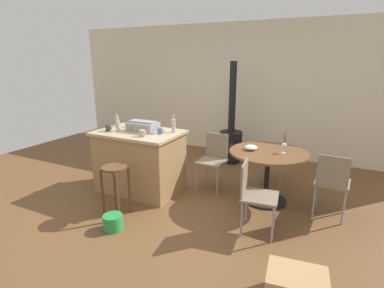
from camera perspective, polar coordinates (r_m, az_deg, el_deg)
name	(u,v)px	position (r m, az deg, el deg)	size (l,w,h in m)	color
ground_plane	(172,203)	(4.31, -3.91, -11.21)	(8.80, 8.80, 0.00)	brown
back_wall	(237,90)	(6.45, 8.71, 10.27)	(8.00, 0.10, 2.70)	beige
kitchen_island	(140,161)	(4.62, -9.96, -3.22)	(1.26, 0.84, 0.93)	#A37A4C
wooden_stool	(115,180)	(3.94, -14.52, -6.76)	(0.32, 0.32, 0.66)	brown
dining_table	(268,163)	(4.27, 14.34, -3.58)	(1.07, 1.07, 0.75)	black
folding_chair_near	(332,181)	(4.11, 25.31, -6.38)	(0.42, 0.42, 0.86)	#7F705B
folding_chair_far	(276,152)	(5.01, 15.83, -1.51)	(0.45, 0.45, 0.87)	#7F705B
folding_chair_left	(214,157)	(4.61, 4.18, -2.53)	(0.41, 0.41, 0.86)	#7F705B
folding_chair_right	(254,192)	(3.52, 11.80, -9.00)	(0.45, 0.45, 0.85)	#7F705B
wood_stove	(231,139)	(5.87, 7.47, 1.02)	(0.44, 0.45, 1.94)	black
toolbox	(143,126)	(4.49, -9.38, 3.37)	(0.44, 0.29, 0.16)	gray
bottle_0	(117,121)	(4.89, -14.19, 4.22)	(0.06, 0.06, 0.21)	#B7B2AD
bottle_1	(174,125)	(4.37, -3.56, 3.59)	(0.06, 0.06, 0.26)	#B7B2AD
bottle_2	(118,126)	(4.56, -14.03, 3.43)	(0.06, 0.06, 0.21)	#B7B2AD
cup_0	(108,128)	(4.62, -15.80, 2.99)	(0.11, 0.08, 0.09)	#383838
cup_1	(130,124)	(4.83, -11.76, 3.77)	(0.12, 0.09, 0.09)	#383838
cup_2	(160,131)	(4.30, -6.16, 2.52)	(0.11, 0.07, 0.09)	#4C7099
cup_3	(142,133)	(4.18, -9.50, 2.06)	(0.12, 0.09, 0.09)	tan
wine_glass	(284,146)	(4.17, 17.27, -0.28)	(0.07, 0.07, 0.14)	silver
serving_bowl	(251,147)	(4.23, 11.21, -0.65)	(0.18, 0.18, 0.07)	white
plastic_bucket	(113,222)	(3.79, -14.92, -14.29)	(0.23, 0.23, 0.18)	green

